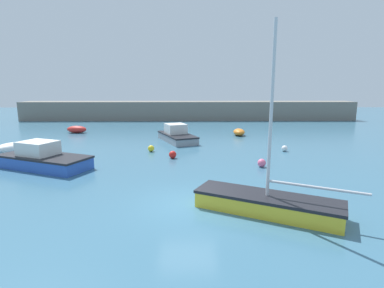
# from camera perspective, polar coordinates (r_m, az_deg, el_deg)

# --- Properties ---
(ground_plane) EXTENTS (120.00, 120.00, 0.20)m
(ground_plane) POSITION_cam_1_polar(r_m,az_deg,el_deg) (12.95, -0.86, -11.77)
(ground_plane) COLOR #38667F
(harbor_breakwater) EXTENTS (48.67, 3.80, 2.72)m
(harbor_breakwater) POSITION_cam_1_polar(r_m,az_deg,el_deg) (45.01, -0.73, 6.38)
(harbor_breakwater) COLOR slate
(harbor_breakwater) RESTS_ON ground_plane
(rowboat_blue_near) EXTENTS (2.92, 3.20, 0.81)m
(rowboat_blue_near) POSITION_cam_1_polar(r_m,az_deg,el_deg) (25.98, -30.78, -0.60)
(rowboat_blue_near) COLOR white
(rowboat_blue_near) RESTS_ON ground_plane
(fishing_dinghy_green) EXTENTS (1.16, 1.93, 0.68)m
(fishing_dinghy_green) POSITION_cam_1_polar(r_m,az_deg,el_deg) (30.81, 8.95, 2.26)
(fishing_dinghy_green) COLOR orange
(fishing_dinghy_green) RESTS_ON ground_plane
(motorboat_with_cabin) EXTENTS (3.92, 5.56, 1.56)m
(motorboat_with_cabin) POSITION_cam_1_polar(r_m,az_deg,el_deg) (27.17, -2.92, 1.68)
(motorboat_with_cabin) COLOR gray
(motorboat_with_cabin) RESTS_ON ground_plane
(sailboat_tall_mast) EXTENTS (5.98, 3.98, 7.27)m
(sailboat_tall_mast) POSITION_cam_1_polar(r_m,az_deg,el_deg) (12.31, 14.09, -10.72)
(sailboat_tall_mast) COLOR yellow
(sailboat_tall_mast) RESTS_ON ground_plane
(cabin_cruiser_white) EXTENTS (6.20, 4.35, 1.62)m
(cabin_cruiser_white) POSITION_cam_1_polar(r_m,az_deg,el_deg) (20.38, -26.52, -2.48)
(cabin_cruiser_white) COLOR #2D56B7
(cabin_cruiser_white) RESTS_ON ground_plane
(dinghy_near_pier) EXTENTS (2.30, 1.43, 0.76)m
(dinghy_near_pier) POSITION_cam_1_polar(r_m,az_deg,el_deg) (34.41, -21.10, 2.62)
(dinghy_near_pier) COLOR red
(dinghy_near_pier) RESTS_ON ground_plane
(mooring_buoy_white) EXTENTS (0.46, 0.46, 0.46)m
(mooring_buoy_white) POSITION_cam_1_polar(r_m,az_deg,el_deg) (23.99, 17.22, -0.81)
(mooring_buoy_white) COLOR white
(mooring_buoy_white) RESTS_ON ground_plane
(mooring_buoy_pink) EXTENTS (0.51, 0.51, 0.51)m
(mooring_buoy_pink) POSITION_cam_1_polar(r_m,az_deg,el_deg) (18.99, 13.13, -3.53)
(mooring_buoy_pink) COLOR #EA668C
(mooring_buoy_pink) RESTS_ON ground_plane
(mooring_buoy_red) EXTENTS (0.52, 0.52, 0.52)m
(mooring_buoy_red) POSITION_cam_1_polar(r_m,az_deg,el_deg) (20.76, -3.70, -2.02)
(mooring_buoy_red) COLOR red
(mooring_buoy_red) RESTS_ON ground_plane
(mooring_buoy_yellow) EXTENTS (0.49, 0.49, 0.49)m
(mooring_buoy_yellow) POSITION_cam_1_polar(r_m,az_deg,el_deg) (23.06, -7.80, -0.84)
(mooring_buoy_yellow) COLOR yellow
(mooring_buoy_yellow) RESTS_ON ground_plane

